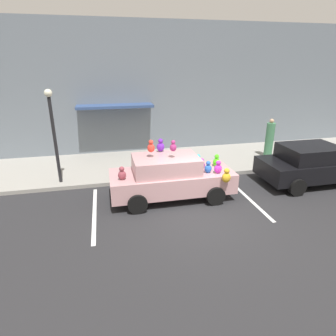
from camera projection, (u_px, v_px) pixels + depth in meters
name	position (u px, v px, depth m)	size (l,w,h in m)	color
ground_plane	(203.00, 217.00, 8.88)	(60.00, 60.00, 0.00)	#262628
sidewalk	(168.00, 162.00, 13.41)	(24.00, 4.00, 0.15)	gray
storefront_building	(158.00, 90.00, 14.26)	(24.00, 1.25, 6.40)	slate
parking_stripe_front	(246.00, 196.00, 10.20)	(0.12, 3.60, 0.01)	silver
parking_stripe_rear	(94.00, 213.00, 9.10)	(0.12, 3.60, 0.01)	silver
plush_covered_car	(171.00, 177.00, 9.83)	(4.24, 2.00, 2.15)	#C09093
parked_sedan_behind	(311.00, 164.00, 11.09)	(4.07, 2.05, 1.54)	black
teddy_bear_on_sidewalk	(194.00, 162.00, 12.32)	(0.35, 0.29, 0.67)	pink
street_lamp_post	(53.00, 127.00, 10.30)	(0.28, 0.28, 3.50)	black
pedestrian_near_shopfront	(269.00, 139.00, 13.70)	(0.39, 0.39, 1.86)	#427E56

